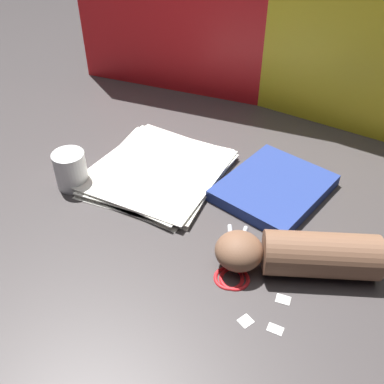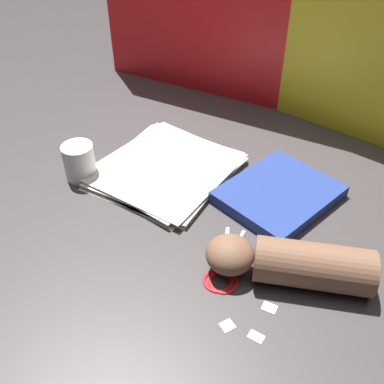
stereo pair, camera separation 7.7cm
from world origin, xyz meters
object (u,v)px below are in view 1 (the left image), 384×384
paper_stack (158,171)px  hand_forearm (300,254)px  mug (71,170)px  scissors (233,267)px  book_closed (274,188)px

paper_stack → hand_forearm: bearing=-19.6°
mug → paper_stack: bearing=38.9°
scissors → book_closed: bearing=91.4°
scissors → paper_stack: bearing=145.5°
paper_stack → hand_forearm: 0.38m
hand_forearm → book_closed: bearing=120.1°
book_closed → scissors: 0.23m
paper_stack → scissors: 0.31m
book_closed → scissors: (0.01, -0.23, -0.01)m
scissors → hand_forearm: bearing=26.2°
book_closed → hand_forearm: (0.11, -0.18, 0.03)m
hand_forearm → scissors: bearing=-153.8°
paper_stack → scissors: (0.26, -0.18, -0.00)m
scissors → mug: bearing=171.4°
book_closed → mug: bearing=-156.5°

